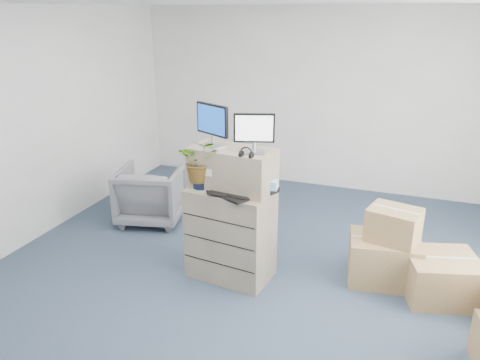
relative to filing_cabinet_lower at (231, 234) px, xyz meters
name	(u,v)px	position (x,y,z in m)	size (l,w,h in m)	color
ground	(251,300)	(0.37, -0.38, -0.50)	(7.00, 7.00, 0.00)	#29384A
wall_back	(325,100)	(0.37, 3.13, 0.90)	(6.00, 0.02, 2.80)	beige
filing_cabinet_lower	(231,234)	(0.00, 0.00, 0.00)	(0.86, 0.52, 1.00)	#87755D
filing_cabinet_upper	(232,169)	(0.01, 0.05, 0.71)	(0.86, 0.43, 0.43)	#87755D
monitor_left	(212,123)	(-0.21, 0.05, 1.17)	(0.41, 0.25, 0.43)	#99999E
monitor_right	(254,131)	(0.26, -0.03, 1.14)	(0.38, 0.21, 0.39)	#99999E
headphones	(246,153)	(0.23, -0.17, 0.96)	(0.13, 0.13, 0.01)	black
keyboard	(228,195)	(0.05, -0.16, 0.51)	(0.46, 0.19, 0.02)	black
mouse	(258,197)	(0.34, -0.13, 0.52)	(0.10, 0.06, 0.04)	silver
water_bottle	(244,179)	(0.13, 0.07, 0.61)	(0.06, 0.06, 0.23)	gray
phone_dock	(227,182)	(-0.07, 0.08, 0.54)	(0.07, 0.06, 0.13)	silver
external_drive	(268,189)	(0.38, 0.09, 0.53)	(0.18, 0.14, 0.06)	black
tissue_box	(266,184)	(0.37, 0.03, 0.60)	(0.24, 0.12, 0.09)	#3E83D4
potted_plant	(201,166)	(-0.29, -0.08, 0.75)	(0.49, 0.53, 0.44)	#93A988
office_chair	(151,192)	(-1.52, 0.94, -0.08)	(0.82, 0.76, 0.84)	slate
cardboard_boxes	(448,283)	(2.16, 0.11, -0.20)	(2.01, 1.65, 0.84)	brown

